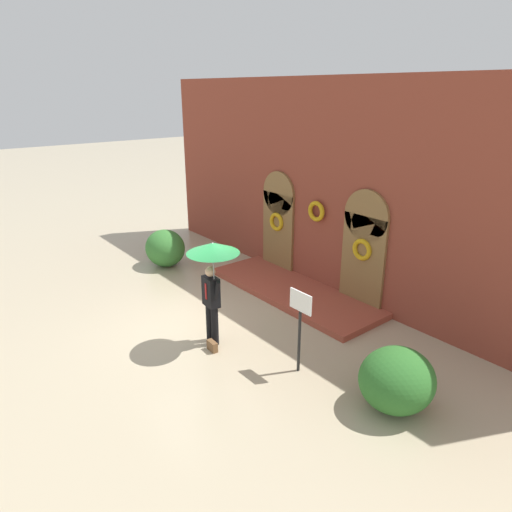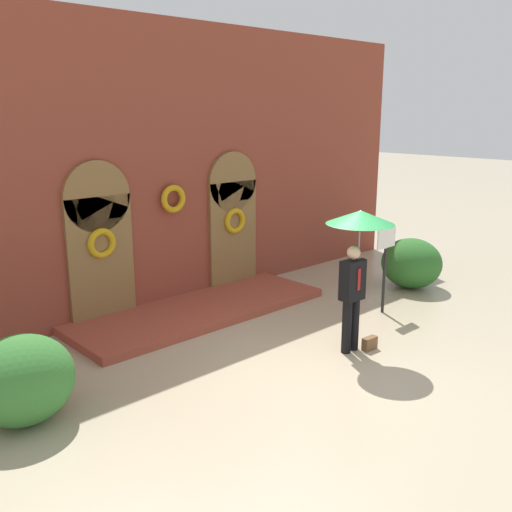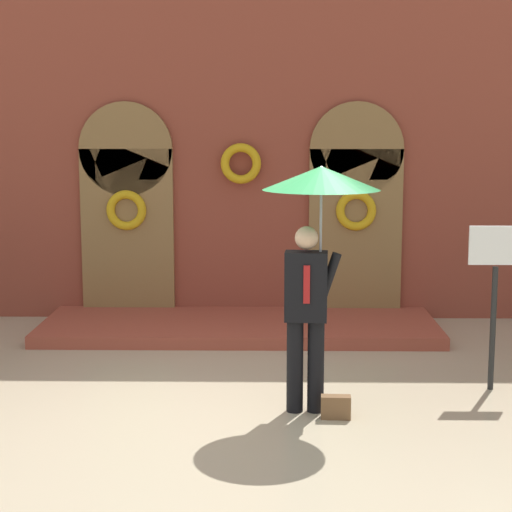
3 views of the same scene
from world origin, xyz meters
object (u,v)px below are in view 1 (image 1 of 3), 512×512
Objects in this scene: shrub_left at (165,248)px; shrub_right at (397,380)px; person_with_umbrella at (213,263)px; handbag at (212,346)px; sign_post at (300,318)px.

shrub_left is 8.66m from shrub_right.
person_with_umbrella is 1.82m from handbag.
shrub_left is at bearing 165.00° from handbag.
sign_post is (1.87, 0.72, -0.75)m from person_with_umbrella.
person_with_umbrella is 8.44× the size of handbag.
sign_post is at bearing 31.60° from handbag.
shrub_right is (3.55, 1.47, 0.45)m from handbag.
handbag is (0.18, -0.20, -1.80)m from person_with_umbrella.
person_with_umbrella is 1.79× the size of shrub_left.
person_with_umbrella reaches higher than sign_post.
person_with_umbrella reaches higher than shrub_left.
sign_post is 6.87m from shrub_left.
handbag is 0.21× the size of shrub_right.
sign_post is 1.30× the size of shrub_left.
person_with_umbrella is 1.37× the size of sign_post.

